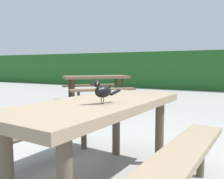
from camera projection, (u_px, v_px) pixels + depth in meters
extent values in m
cube|color=#235B23|center=(217.00, 70.00, 10.57)|extent=(28.00, 2.36, 1.64)
cube|color=#84725B|center=(99.00, 105.00, 2.04)|extent=(0.93, 1.86, 0.07)
cylinder|color=brown|center=(7.00, 170.00, 1.63)|extent=(0.09, 0.09, 0.67)
cylinder|color=brown|center=(116.00, 126.00, 2.81)|extent=(0.09, 0.09, 0.67)
cylinder|color=brown|center=(159.00, 133.00, 2.52)|extent=(0.09, 0.09, 0.67)
cube|color=#84725B|center=(43.00, 127.00, 2.44)|extent=(0.44, 1.73, 0.05)
cylinder|color=brown|center=(84.00, 133.00, 3.00)|extent=(0.07, 0.07, 0.39)
cube|color=#84725B|center=(181.00, 155.00, 1.69)|extent=(0.44, 1.73, 0.05)
cylinder|color=brown|center=(201.00, 156.00, 2.25)|extent=(0.07, 0.07, 0.39)
ellipsoid|color=black|center=(103.00, 92.00, 1.86)|extent=(0.12, 0.17, 0.09)
ellipsoid|color=black|center=(99.00, 91.00, 1.83)|extent=(0.08, 0.08, 0.06)
sphere|color=black|center=(97.00, 84.00, 1.81)|extent=(0.05, 0.05, 0.05)
sphere|color=#EAE08C|center=(97.00, 84.00, 1.79)|extent=(0.01, 0.01, 0.01)
sphere|color=#EAE08C|center=(94.00, 83.00, 1.82)|extent=(0.01, 0.01, 0.01)
cone|color=black|center=(92.00, 84.00, 1.79)|extent=(0.03, 0.03, 0.02)
cube|color=black|center=(115.00, 92.00, 1.94)|extent=(0.07, 0.11, 0.04)
cylinder|color=#47423D|center=(104.00, 101.00, 1.85)|extent=(0.01, 0.01, 0.05)
cylinder|color=#47423D|center=(101.00, 100.00, 1.87)|extent=(0.01, 0.01, 0.05)
cube|color=brown|center=(96.00, 77.00, 6.82)|extent=(1.80, 1.82, 0.07)
cylinder|color=#423324|center=(123.00, 90.00, 6.83)|extent=(0.09, 0.09, 0.67)
cylinder|color=#423324|center=(116.00, 88.00, 7.33)|extent=(0.09, 0.09, 0.67)
cylinder|color=#423324|center=(73.00, 92.00, 6.38)|extent=(0.09, 0.09, 0.67)
cylinder|color=#423324|center=(70.00, 90.00, 6.88)|extent=(0.09, 0.09, 0.67)
cube|color=brown|center=(103.00, 90.00, 6.19)|extent=(1.39, 1.42, 0.05)
cylinder|color=#423324|center=(126.00, 97.00, 6.42)|extent=(0.07, 0.07, 0.39)
cylinder|color=#423324|center=(79.00, 99.00, 6.01)|extent=(0.07, 0.07, 0.39)
cube|color=brown|center=(90.00, 85.00, 7.51)|extent=(1.39, 1.42, 0.05)
cylinder|color=#423324|center=(110.00, 92.00, 7.74)|extent=(0.07, 0.07, 0.39)
cylinder|color=#423324|center=(70.00, 93.00, 7.33)|extent=(0.07, 0.07, 0.39)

